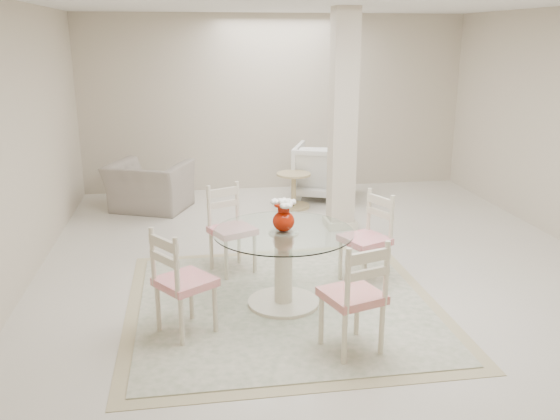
{
  "coord_description": "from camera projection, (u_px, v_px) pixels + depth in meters",
  "views": [
    {
      "loc": [
        -1.39,
        -5.74,
        2.36
      ],
      "look_at": [
        -0.59,
        -0.67,
        0.85
      ],
      "focal_mm": 38.0,
      "sensor_mm": 36.0,
      "label": 1
    }
  ],
  "objects": [
    {
      "name": "dining_table",
      "position": [
        283.0,
        268.0,
        5.3
      ],
      "size": [
        1.24,
        1.24,
        0.71
      ],
      "rotation": [
        0.0,
        0.0,
        0.42
      ],
      "color": "beige",
      "rests_on": "ground"
    },
    {
      "name": "recliner_taupe",
      "position": [
        150.0,
        187.0,
        8.29
      ],
      "size": [
        1.3,
        1.23,
        0.67
      ],
      "primitive_type": "imported",
      "rotation": [
        0.0,
        0.0,
        2.74
      ],
      "color": "gray",
      "rests_on": "ground"
    },
    {
      "name": "dining_chair_west",
      "position": [
        178.0,
        275.0,
        4.71
      ],
      "size": [
        0.56,
        0.56,
        1.01
      ],
      "rotation": [
        0.0,
        0.0,
        2.18
      ],
      "color": "beige",
      "rests_on": "ground"
    },
    {
      "name": "red_vase",
      "position": [
        284.0,
        215.0,
        5.16
      ],
      "size": [
        0.22,
        0.21,
        0.3
      ],
      "color": "#AC1905",
      "rests_on": "dining_table"
    },
    {
      "name": "room_shell",
      "position": [
        329.0,
        90.0,
        5.79
      ],
      "size": [
        6.02,
        7.02,
        2.71
      ],
      "color": "beige",
      "rests_on": "ground"
    },
    {
      "name": "area_rug",
      "position": [
        283.0,
        305.0,
        5.4
      ],
      "size": [
        2.82,
        2.82,
        0.02
      ],
      "color": "tan",
      "rests_on": "ground"
    },
    {
      "name": "dining_chair_south",
      "position": [
        357.0,
        289.0,
        4.43
      ],
      "size": [
        0.52,
        0.52,
        1.03
      ],
      "rotation": [
        0.0,
        0.0,
        3.45
      ],
      "color": "#EEE4C3",
      "rests_on": "ground"
    },
    {
      "name": "column",
      "position": [
        343.0,
        122.0,
        7.24
      ],
      "size": [
        0.3,
        0.3,
        2.7
      ],
      "primitive_type": "cube",
      "color": "beige",
      "rests_on": "ground"
    },
    {
      "name": "ground",
      "position": [
        325.0,
        266.0,
        6.32
      ],
      "size": [
        7.0,
        7.0,
        0.0
      ],
      "primitive_type": "plane",
      "color": "silver",
      "rests_on": "ground"
    },
    {
      "name": "armchair_white",
      "position": [
        325.0,
        171.0,
        8.93
      ],
      "size": [
        1.14,
        1.16,
        0.82
      ],
      "primitive_type": "imported",
      "rotation": [
        0.0,
        0.0,
        2.78
      ],
      "color": "white",
      "rests_on": "ground"
    },
    {
      "name": "side_table",
      "position": [
        294.0,
        192.0,
        8.43
      ],
      "size": [
        0.48,
        0.48,
        0.5
      ],
      "color": "tan",
      "rests_on": "ground"
    },
    {
      "name": "dining_chair_east",
      "position": [
        370.0,
        231.0,
        5.78
      ],
      "size": [
        0.53,
        0.53,
        1.0
      ],
      "rotation": [
        0.0,
        0.0,
        -1.15
      ],
      "color": "beige",
      "rests_on": "ground"
    },
    {
      "name": "dining_chair_north",
      "position": [
        229.0,
        222.0,
        6.07
      ],
      "size": [
        0.53,
        0.53,
        1.0
      ],
      "rotation": [
        0.0,
        0.0,
        0.42
      ],
      "color": "beige",
      "rests_on": "ground"
    }
  ]
}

